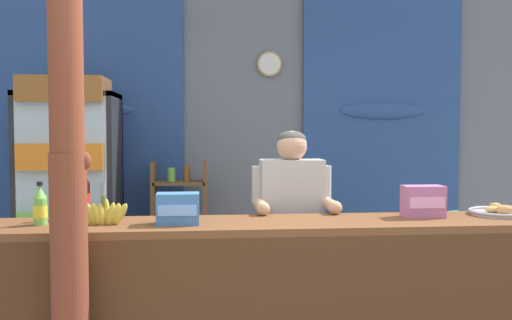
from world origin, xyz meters
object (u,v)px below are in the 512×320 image
snack_box_biscuit (178,209)px  pastry_tray (501,211)px  drink_fridge (70,185)px  timber_post (68,165)px  soda_bottle_cola (82,195)px  soda_bottle_lime_soda (40,207)px  snack_box_wafer (423,201)px  bottle_shelf_rack (180,228)px  banana_bunch (104,214)px  plastic_lawn_chair (426,257)px  shopkeeper (292,218)px  stall_counter (263,298)px

snack_box_biscuit → pastry_tray: snack_box_biscuit is taller
drink_fridge → pastry_tray: bearing=-29.3°
timber_post → soda_bottle_cola: size_ratio=8.71×
pastry_tray → timber_post: bearing=-169.0°
soda_bottle_lime_soda → snack_box_wafer: bearing=1.6°
bottle_shelf_rack → banana_bunch: 1.98m
soda_bottle_lime_soda → pastry_tray: 2.56m
timber_post → plastic_lawn_chair: (2.36, 1.58, -0.84)m
soda_bottle_lime_soda → snack_box_biscuit: bearing=-3.8°
banana_bunch → plastic_lawn_chair: bearing=28.9°
bottle_shelf_rack → soda_bottle_cola: size_ratio=3.81×
soda_bottle_lime_soda → snack_box_wafer: size_ratio=1.00×
shopkeeper → plastic_lawn_chair: bearing=32.0°
bottle_shelf_rack → snack_box_wafer: (1.44, -1.82, 0.45)m
timber_post → snack_box_wafer: size_ratio=12.25×
drink_fridge → bottle_shelf_rack: size_ratio=1.56×
stall_counter → snack_box_wafer: (0.93, 0.17, 0.48)m
soda_bottle_cola → soda_bottle_lime_soda: size_ratio=1.41×
plastic_lawn_chair → snack_box_biscuit: 2.33m
plastic_lawn_chair → bottle_shelf_rack: bearing=161.2°
pastry_tray → drink_fridge: bearing=150.7°
shopkeeper → soda_bottle_lime_soda: size_ratio=6.58×
bottle_shelf_rack → snack_box_biscuit: bottle_shelf_rack is taller
stall_counter → shopkeeper: size_ratio=2.54×
plastic_lawn_chair → snack_box_biscuit: size_ratio=3.88×
soda_bottle_cola → banana_bunch: (0.16, -0.21, -0.08)m
stall_counter → plastic_lawn_chair: bearing=42.8°
banana_bunch → snack_box_biscuit: bearing=-2.3°
soda_bottle_lime_soda → snack_box_wafer: soda_bottle_lime_soda is taller
bottle_shelf_rack → soda_bottle_lime_soda: soda_bottle_lime_soda is taller
drink_fridge → banana_bunch: 1.77m
soda_bottle_cola → pastry_tray: size_ratio=0.91×
stall_counter → timber_post: (-0.92, -0.25, 0.72)m
banana_bunch → timber_post: bearing=-106.8°
soda_bottle_cola → banana_bunch: 0.27m
drink_fridge → banana_bunch: bearing=-71.6°
snack_box_biscuit → banana_bunch: snack_box_biscuit is taller
drink_fridge → shopkeeper: 2.01m
timber_post → shopkeeper: 1.49m
snack_box_wafer → plastic_lawn_chair: bearing=66.5°
plastic_lawn_chair → stall_counter: bearing=-137.2°
soda_bottle_cola → soda_bottle_lime_soda: soda_bottle_cola is taller
snack_box_wafer → snack_box_biscuit: size_ratio=1.02×
plastic_lawn_chair → drink_fridge: bearing=171.2°
stall_counter → bottle_shelf_rack: bottle_shelf_rack is taller
shopkeeper → soda_bottle_cola: (-1.23, -0.29, 0.20)m
stall_counter → snack_box_biscuit: bearing=171.3°
drink_fridge → soda_bottle_lime_soda: drink_fridge is taller
timber_post → pastry_tray: bearing=11.0°
shopkeeper → bottle_shelf_rack: bearing=118.3°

